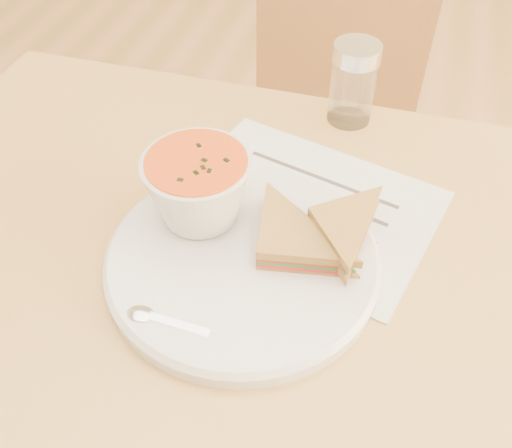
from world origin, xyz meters
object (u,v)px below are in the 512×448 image
(plate, at_px, (243,260))
(soup_bowl, at_px, (199,191))
(condiment_shaker, at_px, (353,84))
(dining_table, at_px, (252,414))
(chair_far, at_px, (326,151))

(plate, height_order, soup_bowl, soup_bowl)
(plate, distance_m, condiment_shaker, 0.32)
(plate, xyz_separation_m, soup_bowl, (-0.06, 0.04, 0.05))
(dining_table, distance_m, chair_far, 0.62)
(soup_bowl, distance_m, condiment_shaker, 0.30)
(dining_table, height_order, plate, plate)
(dining_table, height_order, chair_far, chair_far)
(chair_far, xyz_separation_m, condiment_shaker, (0.07, -0.31, 0.38))
(condiment_shaker, bearing_deg, soup_bowl, -116.46)
(dining_table, bearing_deg, condiment_shaker, 79.13)
(dining_table, bearing_deg, chair_far, 90.60)
(dining_table, bearing_deg, plate, -164.06)
(plate, xyz_separation_m, condiment_shaker, (0.07, 0.31, 0.05))
(dining_table, xyz_separation_m, condiment_shaker, (0.06, 0.31, 0.43))
(chair_far, bearing_deg, condiment_shaker, 97.70)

